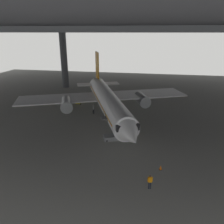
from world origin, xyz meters
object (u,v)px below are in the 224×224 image
at_px(baggage_tug, 79,101).
at_px(traffic_cone_orange, 161,167).
at_px(airplane_main, 107,100).
at_px(boarding_stairs, 115,135).
at_px(crew_worker_by_stairs, 113,126).
at_px(crew_worker_near_nose, 150,181).

bearing_deg(baggage_tug, traffic_cone_orange, -52.51).
distance_m(airplane_main, boarding_stairs, 10.51).
bearing_deg(crew_worker_by_stairs, boarding_stairs, -71.01).
height_order(crew_worker_near_nose, baggage_tug, crew_worker_near_nose).
height_order(airplane_main, crew_worker_by_stairs, airplane_main).
height_order(boarding_stairs, crew_worker_by_stairs, boarding_stairs).
height_order(crew_worker_near_nose, crew_worker_by_stairs, crew_worker_near_nose).
distance_m(traffic_cone_orange, baggage_tug, 30.04).
height_order(boarding_stairs, baggage_tug, boarding_stairs).
relative_size(crew_worker_near_nose, baggage_tug, 0.79).
distance_m(crew_worker_near_nose, baggage_tug, 32.52).
bearing_deg(baggage_tug, airplane_main, -40.91).
height_order(airplane_main, crew_worker_near_nose, airplane_main).
bearing_deg(traffic_cone_orange, airplane_main, 121.11).
bearing_deg(traffic_cone_orange, crew_worker_near_nose, -107.76).
bearing_deg(airplane_main, boarding_stairs, -71.05).
distance_m(crew_worker_by_stairs, baggage_tug, 17.38).
relative_size(crew_worker_near_nose, crew_worker_by_stairs, 1.04).
bearing_deg(crew_worker_by_stairs, baggage_tug, 127.14).
relative_size(crew_worker_by_stairs, baggage_tug, 0.76).
distance_m(crew_worker_near_nose, traffic_cone_orange, 4.11).
xyz_separation_m(crew_worker_by_stairs, traffic_cone_orange, (7.79, -9.98, -0.66)).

